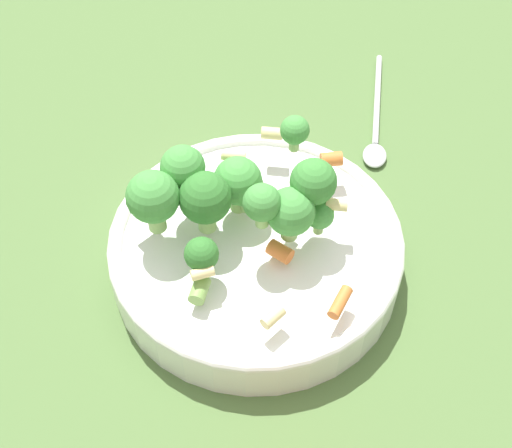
# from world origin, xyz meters

# --- Properties ---
(ground_plane) EXTENTS (3.00, 3.00, 0.00)m
(ground_plane) POSITION_xyz_m (0.00, 0.00, 0.00)
(ground_plane) COLOR #4C6B38
(bowl) EXTENTS (0.27, 0.27, 0.05)m
(bowl) POSITION_xyz_m (0.00, 0.00, 0.03)
(bowl) COLOR white
(bowl) RESTS_ON ground_plane
(pasta_salad) EXTENTS (0.22, 0.21, 0.08)m
(pasta_salad) POSITION_xyz_m (-0.01, -0.02, 0.09)
(pasta_salad) COLOR #8CB766
(pasta_salad) RESTS_ON bowl
(spoon) EXTENTS (0.18, 0.10, 0.01)m
(spoon) POSITION_xyz_m (-0.13, 0.19, 0.01)
(spoon) COLOR silver
(spoon) RESTS_ON ground_plane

